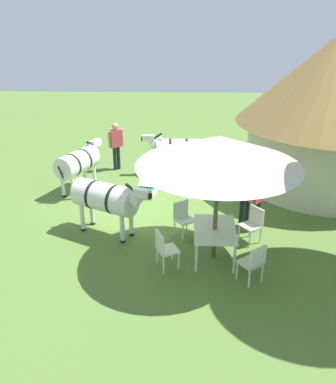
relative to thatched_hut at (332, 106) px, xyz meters
The scene contains 15 objects.
ground_plane 6.47m from the thatched_hut, 67.46° to the right, with size 36.00×36.00×0.00m, color #537733.
thatched_hut is the anchor object (origin of this frame).
shade_umbrella 5.84m from the thatched_hut, 40.33° to the right, with size 3.55×3.55×2.91m.
patio_dining_table 6.14m from the thatched_hut, 40.33° to the right, with size 1.42×0.98×0.74m.
patio_chair_west_end 6.55m from the thatched_hut, 29.17° to the right, with size 0.60×0.60×0.90m.
patio_chair_east_end 5.07m from the thatched_hut, 36.82° to the right, with size 0.60×0.60×0.90m.
patio_chair_near_hut 6.02m from the thatched_hut, 52.54° to the right, with size 0.60×0.60×0.90m.
patio_chair_near_lawn 7.27m from the thatched_hut, 44.72° to the right, with size 0.57×0.56×0.90m.
guest_beside_umbrella 4.44m from the thatched_hut, 44.30° to the right, with size 0.44×0.47×1.65m.
guest_behind_table 4.39m from the thatched_hut, 39.66° to the right, with size 0.48×0.46×1.69m.
standing_watcher 7.11m from the thatched_hut, 99.58° to the right, with size 0.45×0.49×1.69m.
striped_lounge_chair 6.14m from the thatched_hut, 80.15° to the right, with size 0.90×0.69×0.63m.
zebra_nearest_camera 7.92m from the thatched_hut, 84.20° to the right, with size 1.95×1.23×1.49m.
zebra_by_umbrella 5.07m from the thatched_hut, 99.60° to the right, with size 0.64×2.14×1.46m.
zebra_toward_hut 7.43m from the thatched_hut, 61.67° to the right, with size 1.36×2.11×1.53m.
Camera 1 is at (10.54, 0.91, 5.37)m, focal length 39.23 mm.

